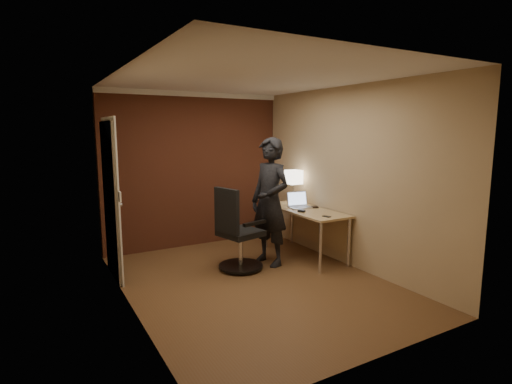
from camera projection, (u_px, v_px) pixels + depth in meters
room at (188, 166)px, 6.01m from camera, size 4.00×4.00×4.00m
desk at (309, 217)px, 6.01m from camera, size 0.60×1.50×0.73m
desk_lamp at (294, 178)px, 6.37m from camera, size 0.22×0.22×0.54m
laptop at (299, 203)px, 6.10m from camera, size 0.36×0.30×0.23m
mouse at (302, 211)px, 5.75m from camera, size 0.10×0.12×0.03m
phone at (327, 216)px, 5.43m from camera, size 0.08×0.12×0.01m
wallet at (315, 207)px, 6.06m from camera, size 0.12×0.14×0.02m
office_chair at (237, 235)px, 5.39m from camera, size 0.62×0.69×1.12m
person at (270, 202)px, 5.60m from camera, size 0.57×0.74×1.80m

